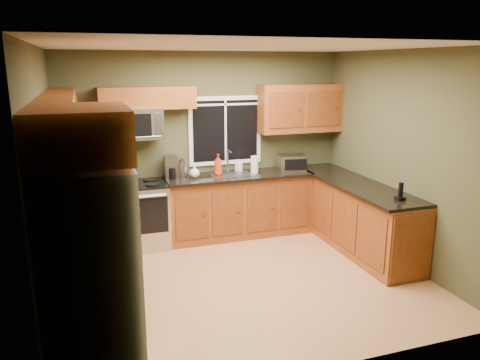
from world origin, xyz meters
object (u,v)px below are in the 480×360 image
microwave (134,124)px  soap_bottle_c (195,171)px  refrigerator (91,277)px  paper_towel_roll (255,165)px  soap_bottle_b (239,165)px  cordless_phone (400,195)px  coffee_maker (171,168)px  toaster_oven (292,163)px  kettle (182,168)px  range (140,215)px  soap_bottle_a (218,164)px

microwave → soap_bottle_c: size_ratio=4.21×
refrigerator → microwave: microwave is taller
paper_towel_roll → soap_bottle_b: (-0.17, 0.23, -0.04)m
soap_bottle_c → cordless_phone: 2.80m
coffee_maker → cordless_phone: size_ratio=1.43×
toaster_oven → kettle: 1.66m
refrigerator → kettle: size_ratio=6.43×
kettle → cordless_phone: 2.99m
paper_towel_roll → soap_bottle_c: size_ratio=1.58×
kettle → soap_bottle_b: 0.89m
soap_bottle_b → cordless_phone: bearing=-57.5°
refrigerator → soap_bottle_b: (2.22, 3.00, 0.13)m
range → soap_bottle_b: soap_bottle_b is taller
soap_bottle_a → soap_bottle_b: 0.39m
paper_towel_roll → soap_bottle_a: soap_bottle_a is taller
soap_bottle_c → microwave: bearing=172.5°
toaster_oven → soap_bottle_a: bearing=174.4°
soap_bottle_c → coffee_maker: bearing=163.9°
paper_towel_roll → soap_bottle_c: 0.90m
kettle → microwave: bearing=179.3°
soap_bottle_a → soap_bottle_c: soap_bottle_a is taller
microwave → soap_bottle_c: microwave is taller
microwave → kettle: 0.92m
soap_bottle_b → cordless_phone: 2.49m
soap_bottle_a → soap_bottle_c: bearing=-169.7°
coffee_maker → range: bearing=-165.7°
paper_towel_roll → cordless_phone: 2.20m
paper_towel_roll → microwave: bearing=175.3°
soap_bottle_b → soap_bottle_c: soap_bottle_c is taller
toaster_oven → kettle: kettle is taller
soap_bottle_a → cordless_phone: (1.70, -1.96, -0.09)m
toaster_oven → cordless_phone: (0.57, -1.85, -0.06)m
soap_bottle_b → soap_bottle_c: size_ratio=0.99×
refrigerator → soap_bottle_a: (1.86, 2.87, 0.19)m
microwave → range: bearing=-90.0°
coffee_maker → microwave: bearing=178.4°
toaster_oven → coffee_maker: bearing=175.8°
soap_bottle_b → soap_bottle_c: bearing=-164.7°
range → coffee_maker: bearing=14.3°
soap_bottle_b → range: bearing=-171.4°
coffee_maker → soap_bottle_b: size_ratio=1.72×
refrigerator → paper_towel_roll: refrigerator is taller
kettle → range: bearing=-168.7°
soap_bottle_a → soap_bottle_c: 0.38m
refrigerator → paper_towel_roll: 3.66m
toaster_oven → paper_towel_roll: size_ratio=1.54×
range → microwave: (-0.00, 0.14, 1.26)m
range → coffee_maker: coffee_maker is taller
kettle → cordless_phone: kettle is taller
soap_bottle_a → cordless_phone: 2.60m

